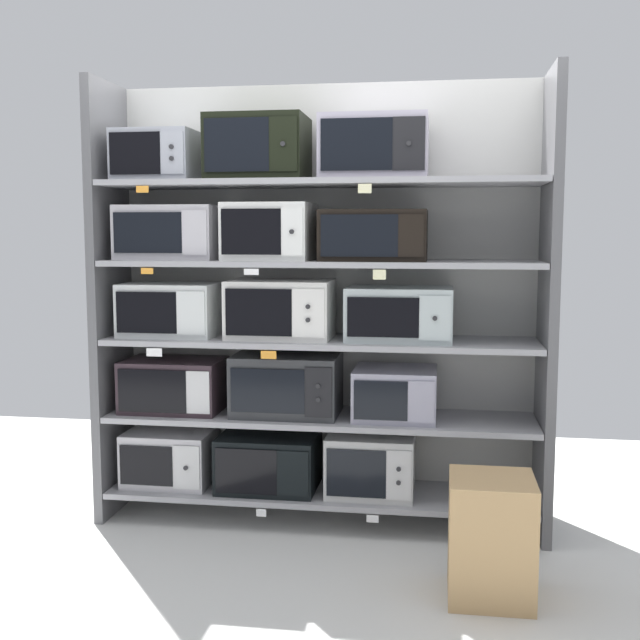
% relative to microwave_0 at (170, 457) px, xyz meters
% --- Properties ---
extents(ground, '(6.30, 6.00, 0.02)m').
position_rel_microwave_0_xyz_m(ground, '(0.85, -1.00, -0.33)').
color(ground, silver).
extents(back_panel, '(2.50, 0.04, 2.39)m').
position_rel_microwave_0_xyz_m(back_panel, '(0.85, 0.27, 0.87)').
color(back_panel, '#B2B2AD').
rests_on(back_panel, ground).
extents(upright_left, '(0.05, 0.50, 2.39)m').
position_rel_microwave_0_xyz_m(upright_left, '(-0.33, 0.00, 0.87)').
color(upright_left, '#5B5B5E').
rests_on(upright_left, ground).
extents(upright_right, '(0.05, 0.50, 2.39)m').
position_rel_microwave_0_xyz_m(upright_right, '(2.04, 0.00, 0.87)').
color(upright_right, '#5B5B5E').
rests_on(upright_right, ground).
extents(shelf_0, '(2.30, 0.50, 0.03)m').
position_rel_microwave_0_xyz_m(shelf_0, '(0.85, 0.00, -0.16)').
color(shelf_0, '#99999E').
rests_on(shelf_0, ground).
extents(microwave_0, '(0.48, 0.38, 0.30)m').
position_rel_microwave_0_xyz_m(microwave_0, '(0.00, 0.00, 0.00)').
color(microwave_0, '#BBB9BE').
rests_on(microwave_0, shelf_0).
extents(microwave_1, '(0.53, 0.42, 0.30)m').
position_rel_microwave_0_xyz_m(microwave_1, '(0.57, -0.00, 0.00)').
color(microwave_1, black).
rests_on(microwave_1, shelf_0).
extents(microwave_2, '(0.47, 0.40, 0.33)m').
position_rel_microwave_0_xyz_m(microwave_2, '(1.13, -0.00, 0.01)').
color(microwave_2, '#BCBDBB').
rests_on(microwave_2, shelf_0).
extents(price_tag_0, '(0.05, 0.00, 0.04)m').
position_rel_microwave_0_xyz_m(price_tag_0, '(0.58, -0.25, -0.20)').
color(price_tag_0, white).
extents(price_tag_1, '(0.06, 0.00, 0.04)m').
position_rel_microwave_0_xyz_m(price_tag_1, '(1.17, -0.25, -0.20)').
color(price_tag_1, white).
extents(shelf_1, '(2.30, 0.50, 0.03)m').
position_rel_microwave_0_xyz_m(shelf_1, '(0.85, 0.00, 0.26)').
color(shelf_1, '#99999E').
extents(microwave_3, '(0.54, 0.37, 0.29)m').
position_rel_microwave_0_xyz_m(microwave_3, '(0.03, -0.00, 0.41)').
color(microwave_3, '#34262D').
rests_on(microwave_3, shelf_1).
extents(microwave_4, '(0.57, 0.40, 0.33)m').
position_rel_microwave_0_xyz_m(microwave_4, '(0.67, 0.00, 0.43)').
color(microwave_4, '#303234').
rests_on(microwave_4, shelf_1).
extents(microwave_5, '(0.44, 0.39, 0.27)m').
position_rel_microwave_0_xyz_m(microwave_5, '(1.26, -0.00, 0.40)').
color(microwave_5, '#9D9BAE').
rests_on(microwave_5, shelf_1).
extents(shelf_2, '(2.30, 0.50, 0.03)m').
position_rel_microwave_0_xyz_m(shelf_2, '(0.85, 0.00, 0.68)').
color(shelf_2, '#99999E').
extents(microwave_6, '(0.52, 0.36, 0.29)m').
position_rel_microwave_0_xyz_m(microwave_6, '(0.02, -0.00, 0.84)').
color(microwave_6, silver).
rests_on(microwave_6, shelf_2).
extents(microwave_7, '(0.55, 0.39, 0.31)m').
position_rel_microwave_0_xyz_m(microwave_7, '(0.64, -0.00, 0.85)').
color(microwave_7, white).
rests_on(microwave_7, shelf_2).
extents(microwave_8, '(0.55, 0.38, 0.28)m').
position_rel_microwave_0_xyz_m(microwave_8, '(1.28, 0.00, 0.83)').
color(microwave_8, '#B0BEBE').
rests_on(microwave_8, shelf_2).
extents(price_tag_2, '(0.08, 0.00, 0.04)m').
position_rel_microwave_0_xyz_m(price_tag_2, '(0.02, -0.25, 0.63)').
color(price_tag_2, white).
extents(price_tag_3, '(0.08, 0.00, 0.04)m').
position_rel_microwave_0_xyz_m(price_tag_3, '(0.63, -0.25, 0.63)').
color(price_tag_3, orange).
extents(shelf_3, '(2.30, 0.50, 0.03)m').
position_rel_microwave_0_xyz_m(shelf_3, '(0.85, 0.00, 1.10)').
color(shelf_3, '#99999E').
extents(microwave_9, '(0.54, 0.37, 0.29)m').
position_rel_microwave_0_xyz_m(microwave_9, '(0.03, -0.00, 1.26)').
color(microwave_9, '#BCB9C0').
rests_on(microwave_9, shelf_3).
extents(microwave_10, '(0.45, 0.44, 0.30)m').
position_rel_microwave_0_xyz_m(microwave_10, '(0.58, -0.00, 1.26)').
color(microwave_10, white).
rests_on(microwave_10, shelf_3).
extents(microwave_11, '(0.55, 0.41, 0.26)m').
position_rel_microwave_0_xyz_m(microwave_11, '(1.14, -0.00, 1.24)').
color(microwave_11, black).
rests_on(microwave_11, shelf_3).
extents(price_tag_4, '(0.07, 0.00, 0.03)m').
position_rel_microwave_0_xyz_m(price_tag_4, '(-0.01, -0.25, 1.06)').
color(price_tag_4, orange).
extents(price_tag_5, '(0.08, 0.00, 0.03)m').
position_rel_microwave_0_xyz_m(price_tag_5, '(0.54, -0.25, 1.06)').
color(price_tag_5, white).
extents(price_tag_6, '(0.06, 0.00, 0.05)m').
position_rel_microwave_0_xyz_m(price_tag_6, '(1.19, -0.25, 1.05)').
color(price_tag_6, beige).
extents(shelf_4, '(2.30, 0.50, 0.03)m').
position_rel_microwave_0_xyz_m(shelf_4, '(0.85, 0.00, 1.52)').
color(shelf_4, '#99999E').
extents(microwave_12, '(0.42, 0.41, 0.27)m').
position_rel_microwave_0_xyz_m(microwave_12, '(-0.03, -0.00, 1.66)').
color(microwave_12, '#979BA6').
rests_on(microwave_12, shelf_4).
extents(microwave_13, '(0.51, 0.41, 0.34)m').
position_rel_microwave_0_xyz_m(microwave_13, '(0.52, -0.00, 1.70)').
color(microwave_13, black).
rests_on(microwave_13, shelf_4).
extents(microwave_14, '(0.55, 0.38, 0.33)m').
position_rel_microwave_0_xyz_m(microwave_14, '(1.14, -0.00, 1.69)').
color(microwave_14, '#A29CAE').
rests_on(microwave_14, shelf_4).
extents(price_tag_7, '(0.07, 0.00, 0.03)m').
position_rel_microwave_0_xyz_m(price_tag_7, '(-0.03, -0.25, 1.48)').
color(price_tag_7, orange).
extents(price_tag_8, '(0.07, 0.00, 0.05)m').
position_rel_microwave_0_xyz_m(price_tag_8, '(1.12, -0.25, 1.47)').
color(price_tag_8, beige).
extents(shipping_carton, '(0.36, 0.36, 0.53)m').
position_rel_microwave_0_xyz_m(shipping_carton, '(1.73, -0.79, -0.06)').
color(shipping_carton, tan).
rests_on(shipping_carton, ground).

